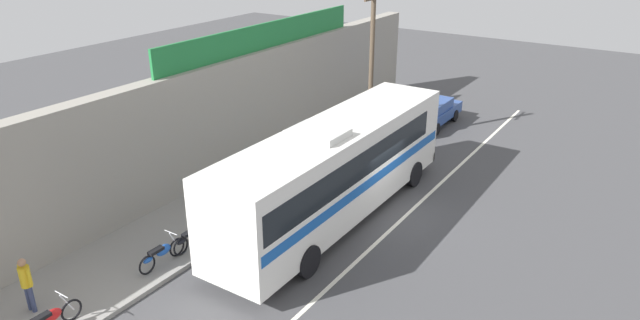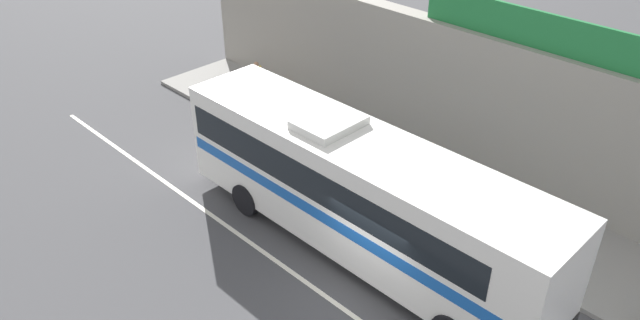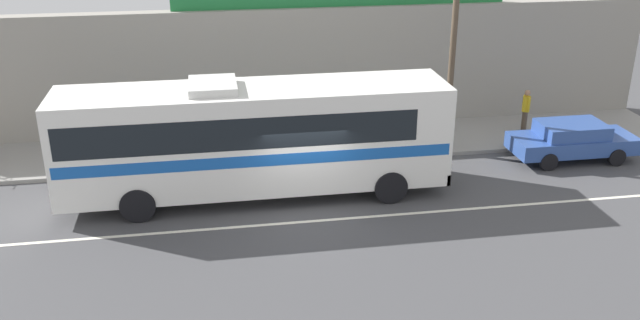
{
  "view_description": "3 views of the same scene",
  "coord_description": "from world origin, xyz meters",
  "px_view_note": "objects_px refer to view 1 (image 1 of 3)",
  "views": [
    {
      "loc": [
        -16.94,
        -8.28,
        10.06
      ],
      "look_at": [
        -0.78,
        2.35,
        1.82
      ],
      "focal_mm": 31.97,
      "sensor_mm": 36.0,
      "label": 1
    },
    {
      "loc": [
        7.62,
        -9.28,
        11.64
      ],
      "look_at": [
        -3.59,
        1.95,
        1.7
      ],
      "focal_mm": 34.66,
      "sensor_mm": 36.0,
      "label": 2
    },
    {
      "loc": [
        -2.66,
        -18.45,
        9.34
      ],
      "look_at": [
        0.64,
        1.18,
        1.1
      ],
      "focal_mm": 38.38,
      "sensor_mm": 36.0,
      "label": 3
    }
  ],
  "objects_px": {
    "motorcycle_green": "(194,235)",
    "utility_pole": "(371,64)",
    "intercity_bus": "(335,167)",
    "parked_car": "(431,112)",
    "pedestrian_near_shop": "(248,170)",
    "motorcycle_orange": "(161,253)",
    "motorcycle_red": "(49,320)",
    "pedestrian_far_right": "(381,99)",
    "pedestrian_far_left": "(26,281)"
  },
  "relations": [
    {
      "from": "motorcycle_orange",
      "to": "pedestrian_far_left",
      "type": "distance_m",
      "value": 3.77
    },
    {
      "from": "utility_pole",
      "to": "intercity_bus",
      "type": "bearing_deg",
      "value": -160.36
    },
    {
      "from": "parked_car",
      "to": "motorcycle_green",
      "type": "relative_size",
      "value": 2.36
    },
    {
      "from": "utility_pole",
      "to": "motorcycle_orange",
      "type": "xyz_separation_m",
      "value": [
        -12.87,
        0.2,
        -3.34
      ]
    },
    {
      "from": "utility_pole",
      "to": "pedestrian_far_right",
      "type": "bearing_deg",
      "value": 19.37
    },
    {
      "from": "motorcycle_green",
      "to": "motorcycle_red",
      "type": "distance_m",
      "value": 5.1
    },
    {
      "from": "motorcycle_orange",
      "to": "pedestrian_near_shop",
      "type": "relative_size",
      "value": 1.1
    },
    {
      "from": "motorcycle_orange",
      "to": "motorcycle_green",
      "type": "relative_size",
      "value": 0.99
    },
    {
      "from": "motorcycle_green",
      "to": "intercity_bus",
      "type": "bearing_deg",
      "value": -32.08
    },
    {
      "from": "parked_car",
      "to": "motorcycle_red",
      "type": "bearing_deg",
      "value": 175.54
    },
    {
      "from": "parked_car",
      "to": "pedestrian_far_left",
      "type": "relative_size",
      "value": 2.65
    },
    {
      "from": "utility_pole",
      "to": "pedestrian_near_shop",
      "type": "relative_size",
      "value": 4.39
    },
    {
      "from": "motorcycle_red",
      "to": "pedestrian_far_left",
      "type": "bearing_deg",
      "value": 77.87
    },
    {
      "from": "intercity_bus",
      "to": "motorcycle_green",
      "type": "height_order",
      "value": "intercity_bus"
    },
    {
      "from": "pedestrian_near_shop",
      "to": "pedestrian_far_right",
      "type": "bearing_deg",
      "value": 0.26
    },
    {
      "from": "parked_car",
      "to": "motorcycle_red",
      "type": "distance_m",
      "value": 20.88
    },
    {
      "from": "intercity_bus",
      "to": "parked_car",
      "type": "relative_size",
      "value": 2.72
    },
    {
      "from": "pedestrian_far_left",
      "to": "pedestrian_near_shop",
      "type": "relative_size",
      "value": 1.0
    },
    {
      "from": "motorcycle_red",
      "to": "pedestrian_far_left",
      "type": "height_order",
      "value": "pedestrian_far_left"
    },
    {
      "from": "parked_car",
      "to": "motorcycle_orange",
      "type": "height_order",
      "value": "parked_car"
    },
    {
      "from": "motorcycle_green",
      "to": "utility_pole",
      "type": "bearing_deg",
      "value": -0.66
    },
    {
      "from": "motorcycle_green",
      "to": "pedestrian_far_left",
      "type": "xyz_separation_m",
      "value": [
        -4.83,
        1.35,
        0.53
      ]
    },
    {
      "from": "pedestrian_far_right",
      "to": "pedestrian_near_shop",
      "type": "height_order",
      "value": "pedestrian_far_right"
    },
    {
      "from": "parked_car",
      "to": "pedestrian_far_left",
      "type": "bearing_deg",
      "value": 171.96
    },
    {
      "from": "pedestrian_far_right",
      "to": "utility_pole",
      "type": "bearing_deg",
      "value": -160.63
    },
    {
      "from": "parked_car",
      "to": "pedestrian_near_shop",
      "type": "distance_m",
      "value": 11.93
    },
    {
      "from": "motorcycle_red",
      "to": "pedestrian_near_shop",
      "type": "bearing_deg",
      "value": 6.35
    },
    {
      "from": "motorcycle_red",
      "to": "utility_pole",
      "type": "bearing_deg",
      "value": -0.7
    },
    {
      "from": "intercity_bus",
      "to": "motorcycle_orange",
      "type": "distance_m",
      "value": 6.47
    },
    {
      "from": "pedestrian_far_left",
      "to": "pedestrian_near_shop",
      "type": "xyz_separation_m",
      "value": [
        8.91,
        -0.26,
        0.01
      ]
    },
    {
      "from": "intercity_bus",
      "to": "pedestrian_far_left",
      "type": "relative_size",
      "value": 7.21
    },
    {
      "from": "utility_pole",
      "to": "pedestrian_far_right",
      "type": "distance_m",
      "value": 4.77
    },
    {
      "from": "pedestrian_far_left",
      "to": "pedestrian_far_right",
      "type": "xyz_separation_m",
      "value": [
        20.01,
        -0.21,
        0.01
      ]
    },
    {
      "from": "utility_pole",
      "to": "pedestrian_far_right",
      "type": "height_order",
      "value": "utility_pole"
    },
    {
      "from": "parked_car",
      "to": "motorcycle_green",
      "type": "height_order",
      "value": "parked_car"
    },
    {
      "from": "intercity_bus",
      "to": "pedestrian_far_right",
      "type": "distance_m",
      "value": 11.56
    },
    {
      "from": "utility_pole",
      "to": "pedestrian_far_right",
      "type": "relative_size",
      "value": 4.38
    },
    {
      "from": "motorcycle_red",
      "to": "pedestrian_near_shop",
      "type": "xyz_separation_m",
      "value": [
        9.19,
        1.02,
        0.54
      ]
    },
    {
      "from": "motorcycle_orange",
      "to": "pedestrian_near_shop",
      "type": "xyz_separation_m",
      "value": [
        5.41,
        1.03,
        0.54
      ]
    },
    {
      "from": "intercity_bus",
      "to": "motorcycle_red",
      "type": "relative_size",
      "value": 6.47
    },
    {
      "from": "intercity_bus",
      "to": "motorcycle_green",
      "type": "relative_size",
      "value": 6.4
    },
    {
      "from": "intercity_bus",
      "to": "utility_pole",
      "type": "distance_m",
      "value": 7.89
    },
    {
      "from": "parked_car",
      "to": "pedestrian_far_left",
      "type": "height_order",
      "value": "pedestrian_far_left"
    },
    {
      "from": "motorcycle_red",
      "to": "pedestrian_far_left",
      "type": "distance_m",
      "value": 1.41
    },
    {
      "from": "motorcycle_green",
      "to": "pedestrian_near_shop",
      "type": "distance_m",
      "value": 4.26
    },
    {
      "from": "motorcycle_orange",
      "to": "motorcycle_green",
      "type": "distance_m",
      "value": 1.33
    },
    {
      "from": "motorcycle_orange",
      "to": "pedestrian_far_right",
      "type": "xyz_separation_m",
      "value": [
        16.51,
        1.08,
        0.54
      ]
    },
    {
      "from": "parked_car",
      "to": "utility_pole",
      "type": "bearing_deg",
      "value": 161.18
    },
    {
      "from": "pedestrian_far_left",
      "to": "pedestrian_near_shop",
      "type": "bearing_deg",
      "value": -1.65
    },
    {
      "from": "parked_car",
      "to": "pedestrian_far_right",
      "type": "bearing_deg",
      "value": 101.09
    }
  ]
}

